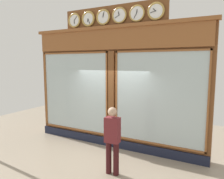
% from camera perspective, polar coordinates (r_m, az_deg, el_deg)
% --- Properties ---
extents(shop_facade, '(6.03, 0.42, 4.48)m').
position_cam_1_polar(shop_facade, '(6.88, 0.48, 1.05)').
color(shop_facade, brown).
rests_on(shop_facade, ground_plane).
extents(pedestrian, '(0.37, 0.24, 1.69)m').
position_cam_1_polar(pedestrian, '(5.31, 0.10, -12.83)').
color(pedestrian, '#3A1316').
rests_on(pedestrian, ground_plane).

